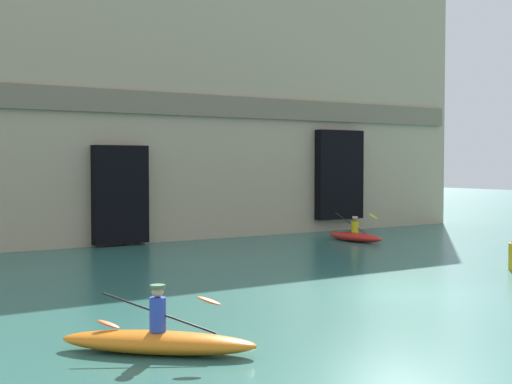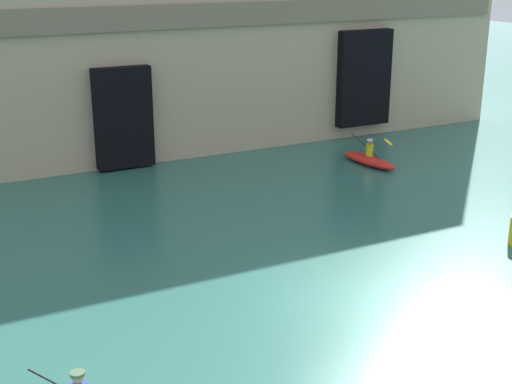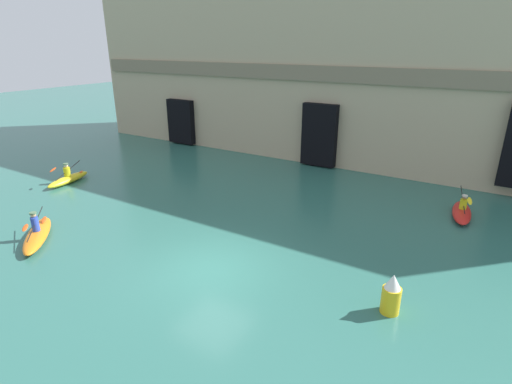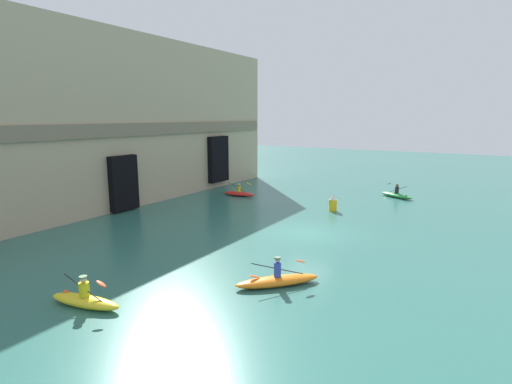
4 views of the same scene
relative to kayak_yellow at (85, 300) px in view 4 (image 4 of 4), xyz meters
name	(u,v)px [view 4 (image 4 of 4)]	position (x,y,z in m)	size (l,w,h in m)	color
ground_plane	(308,233)	(12.49, -3.03, -0.26)	(120.00, 120.00, 0.00)	#2D665B
cliff_bluff	(83,122)	(10.56, 14.16, 6.01)	(37.68, 7.59, 12.58)	tan
kayak_yellow	(85,300)	(0.00, 0.00, 0.00)	(1.23, 2.97, 1.15)	yellow
kayak_orange	(277,280)	(5.14, -4.95, -0.03)	(3.08, 2.91, 1.19)	orange
kayak_red	(239,193)	(19.51, 6.49, -0.04)	(1.11, 2.90, 1.22)	red
kayak_green	(397,195)	(25.81, -5.06, -0.03)	(2.11, 3.10, 1.14)	green
marker_buoy	(333,203)	(18.45, -2.25, 0.33)	(0.56, 0.56, 1.27)	yellow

